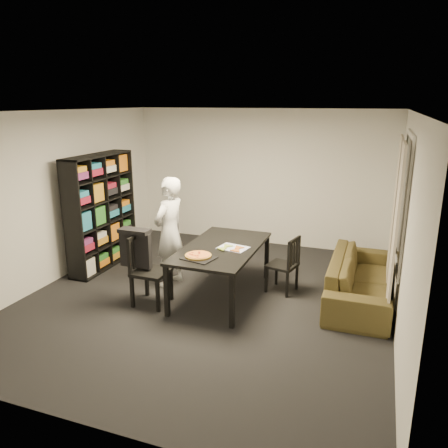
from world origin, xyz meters
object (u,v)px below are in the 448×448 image
(person, at_px, (170,232))
(pepperoni_pizza, at_px, (198,255))
(sofa, at_px, (361,279))
(bookshelf, at_px, (101,212))
(dining_table, at_px, (222,251))
(chair_right, at_px, (287,261))
(chair_left, at_px, (145,265))
(baking_tray, at_px, (199,258))

(person, distance_m, pepperoni_pizza, 1.00)
(person, bearing_deg, sofa, 109.71)
(bookshelf, relative_size, pepperoni_pizza, 5.43)
(dining_table, height_order, chair_right, chair_right)
(chair_left, distance_m, chair_right, 2.04)
(dining_table, relative_size, chair_right, 2.12)
(dining_table, bearing_deg, chair_right, 26.43)
(person, bearing_deg, baking_tray, 59.20)
(chair_left, relative_size, pepperoni_pizza, 2.81)
(dining_table, relative_size, pepperoni_pizza, 5.12)
(pepperoni_pizza, bearing_deg, baking_tray, -57.71)
(dining_table, distance_m, chair_right, 0.98)
(baking_tray, height_order, pepperoni_pizza, pepperoni_pizza)
(person, xyz_separation_m, sofa, (2.77, 0.42, -0.52))
(chair_right, bearing_deg, person, -67.16)
(dining_table, bearing_deg, sofa, 16.16)
(dining_table, bearing_deg, baking_tray, -101.01)
(pepperoni_pizza, height_order, sofa, pepperoni_pizza)
(pepperoni_pizza, bearing_deg, bookshelf, 155.79)
(bookshelf, relative_size, dining_table, 1.06)
(bookshelf, relative_size, chair_right, 2.25)
(person, bearing_deg, chair_right, 110.83)
(dining_table, xyz_separation_m, chair_right, (0.86, 0.43, -0.20))
(dining_table, relative_size, chair_left, 1.82)
(bookshelf, xyz_separation_m, sofa, (4.20, 0.10, -0.64))
(bookshelf, distance_m, sofa, 4.25)
(chair_right, xyz_separation_m, person, (-1.74, -0.30, 0.35))
(chair_left, bearing_deg, bookshelf, 53.72)
(bookshelf, distance_m, person, 1.46)
(dining_table, relative_size, person, 1.08)
(chair_right, bearing_deg, bookshelf, -77.28)
(chair_left, bearing_deg, pepperoni_pizza, -85.67)
(bookshelf, bearing_deg, sofa, 1.31)
(baking_tray, bearing_deg, chair_left, -178.82)
(person, bearing_deg, dining_table, 92.72)
(person, distance_m, baking_tray, 1.04)
(baking_tray, bearing_deg, pepperoni_pizza, 122.29)
(bookshelf, bearing_deg, person, -12.73)
(dining_table, relative_size, sofa, 0.84)
(dining_table, height_order, person, person)
(person, bearing_deg, bookshelf, -91.58)
(person, relative_size, pepperoni_pizza, 4.76)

